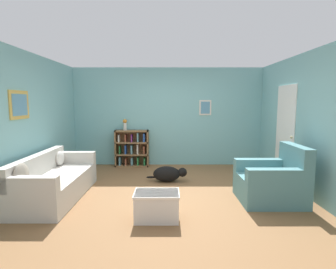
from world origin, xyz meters
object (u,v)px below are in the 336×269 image
at_px(bookshelf, 133,149).
at_px(coffee_table, 157,205).
at_px(couch, 54,182).
at_px(recliner_chair, 274,182).
at_px(vase, 125,124).
at_px(dog, 169,174).

bearing_deg(bookshelf, coffee_table, -76.30).
distance_m(couch, coffee_table, 2.05).
bearing_deg(recliner_chair, bookshelf, 137.52).
height_order(couch, bookshelf, bookshelf).
relative_size(bookshelf, coffee_table, 1.48).
bearing_deg(vase, coffee_table, -73.21).
relative_size(bookshelf, recliner_chair, 0.94).
height_order(bookshelf, coffee_table, bookshelf).
bearing_deg(coffee_table, dog, 84.69).
relative_size(coffee_table, vase, 2.21).
bearing_deg(dog, bookshelf, 124.20).
relative_size(couch, vase, 6.88).
bearing_deg(dog, coffee_table, -95.31).
xyz_separation_m(dog, vase, (-1.14, 1.39, 0.96)).
distance_m(bookshelf, coffee_table, 3.33).
distance_m(couch, bookshelf, 2.60).
xyz_separation_m(coffee_table, vase, (-0.97, 3.21, 0.91)).
xyz_separation_m(bookshelf, vase, (-0.18, -0.02, 0.66)).
relative_size(recliner_chair, coffee_table, 1.58).
bearing_deg(bookshelf, couch, -114.42).
height_order(bookshelf, dog, bookshelf).
distance_m(bookshelf, dog, 1.73).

